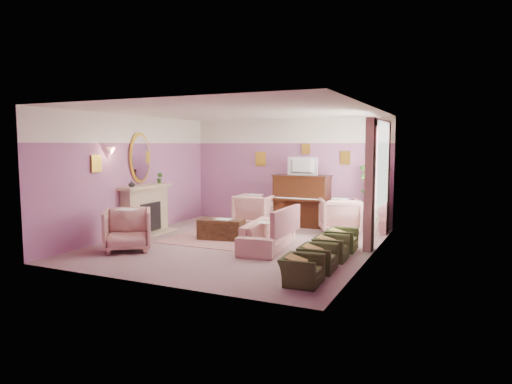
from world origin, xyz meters
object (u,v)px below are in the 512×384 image
at_px(olive_chair_b, 318,254).
at_px(olive_chair_d, 342,236).
at_px(television, 302,165).
at_px(olive_chair_c, 331,244).
at_px(piano, 302,201).
at_px(olive_chair_a, 302,265).
at_px(floral_armchair_left, 255,209).
at_px(floral_armchair_right, 340,214).
at_px(sofa, 267,230).
at_px(floral_armchair_front, 128,227).
at_px(side_table, 375,218).
at_px(coffee_table, 221,229).

height_order(olive_chair_b, olive_chair_d, same).
xyz_separation_m(television, olive_chair_c, (1.63, -3.03, -1.31)).
relative_size(piano, olive_chair_a, 2.10).
bearing_deg(floral_armchair_left, floral_armchair_right, 1.01).
relative_size(sofa, floral_armchair_left, 2.02).
bearing_deg(olive_chair_b, olive_chair_c, 90.00).
relative_size(television, floral_armchair_front, 0.86).
relative_size(olive_chair_a, olive_chair_c, 1.00).
distance_m(sofa, floral_armchair_front, 2.81).
bearing_deg(side_table, olive_chair_a, -93.07).
distance_m(olive_chair_c, side_table, 3.05).
xyz_separation_m(coffee_table, olive_chair_b, (2.72, -1.57, 0.06)).
distance_m(floral_armchair_front, side_table, 5.78).
bearing_deg(olive_chair_a, coffee_table, 138.69).
relative_size(piano, side_table, 2.00).
relative_size(floral_armchair_right, olive_chair_c, 1.39).
distance_m(piano, olive_chair_c, 3.50).
bearing_deg(coffee_table, olive_chair_d, 1.55).
height_order(piano, olive_chair_a, piano).
relative_size(television, coffee_table, 0.80).
distance_m(television, floral_armchair_left, 1.66).
bearing_deg(piano, floral_armchair_front, -119.26).
bearing_deg(olive_chair_a, floral_armchair_right, 96.58).
distance_m(coffee_table, olive_chair_a, 3.62).
xyz_separation_m(floral_armchair_right, olive_chair_c, (0.48, -2.53, -0.18)).
bearing_deg(piano, side_table, -1.22).
bearing_deg(television, floral_armchair_right, -23.57).
bearing_deg(television, coffee_table, -115.46).
bearing_deg(television, side_table, 0.31).
bearing_deg(television, floral_armchair_front, -119.56).
height_order(piano, side_table, piano).
bearing_deg(olive_chair_a, sofa, 125.79).
height_order(sofa, olive_chair_b, sofa).
bearing_deg(floral_armchair_right, piano, 154.36).
bearing_deg(floral_armchair_front, olive_chair_b, 2.36).
height_order(floral_armchair_right, olive_chair_a, floral_armchair_right).
relative_size(olive_chair_c, olive_chair_d, 1.00).
height_order(piano, television, television).
height_order(floral_armchair_front, olive_chair_b, floral_armchair_front).
relative_size(sofa, floral_armchair_front, 2.02).
bearing_deg(floral_armchair_right, olive_chair_d, -74.31).
distance_m(floral_armchair_left, olive_chair_b, 4.28).
xyz_separation_m(olive_chair_a, side_table, (0.25, 4.68, 0.06)).
xyz_separation_m(floral_armchair_left, olive_chair_b, (2.71, -3.31, -0.18)).
relative_size(olive_chair_b, olive_chair_d, 1.00).
height_order(floral_armchair_front, olive_chair_d, floral_armchair_front).
distance_m(floral_armchair_left, olive_chair_a, 4.94).
bearing_deg(piano, coffee_table, -114.98).
bearing_deg(floral_armchair_left, olive_chair_a, -56.81).
xyz_separation_m(sofa, olive_chair_d, (1.40, 0.51, -0.09)).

